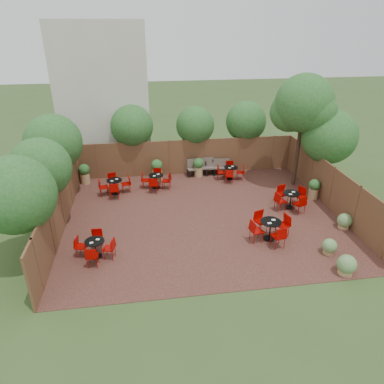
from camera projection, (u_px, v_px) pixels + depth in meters
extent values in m
plane|color=#354F23|center=(203.00, 216.00, 15.76)|extent=(80.00, 80.00, 0.00)
cube|color=#331915|center=(203.00, 216.00, 15.76)|extent=(12.00, 10.00, 0.02)
cube|color=brown|center=(188.00, 157.00, 19.77)|extent=(12.00, 0.08, 2.00)
cube|color=brown|center=(61.00, 206.00, 14.54)|extent=(0.08, 10.00, 2.00)
cube|color=brown|center=(332.00, 188.00, 16.11)|extent=(0.08, 10.00, 2.00)
cube|color=beige|center=(105.00, 95.00, 20.54)|extent=(5.00, 4.00, 8.00)
sphere|color=#20551B|center=(53.00, 143.00, 16.35)|extent=(2.65, 2.65, 2.65)
sphere|color=#20551B|center=(41.00, 168.00, 13.73)|extent=(2.39, 2.39, 2.39)
sphere|color=#20551B|center=(15.00, 195.00, 11.45)|extent=(2.62, 2.62, 2.62)
sphere|color=#20551B|center=(132.00, 126.00, 19.26)|extent=(2.33, 2.33, 2.33)
sphere|color=#20551B|center=(195.00, 125.00, 19.65)|extent=(2.14, 2.14, 2.14)
sphere|color=#20551B|center=(246.00, 121.00, 20.20)|extent=(2.31, 2.31, 2.31)
sphere|color=#20551B|center=(329.00, 137.00, 17.18)|extent=(2.68, 2.68, 2.68)
cylinder|color=black|center=(299.00, 144.00, 17.84)|extent=(0.22, 0.22, 4.53)
sphere|color=#20551B|center=(304.00, 103.00, 16.95)|extent=(2.83, 2.83, 2.83)
sphere|color=#20551B|center=(290.00, 112.00, 17.46)|extent=(1.98, 1.98, 1.98)
sphere|color=#20551B|center=(315.00, 111.00, 16.78)|extent=(2.07, 2.07, 2.07)
cube|color=brown|center=(201.00, 168.00, 19.70)|extent=(1.61, 0.68, 0.05)
cube|color=brown|center=(200.00, 162.00, 19.76)|extent=(1.56, 0.33, 0.47)
cube|color=black|center=(189.00, 173.00, 19.71)|extent=(0.13, 0.47, 0.42)
cube|color=black|center=(213.00, 171.00, 19.89)|extent=(0.13, 0.47, 0.42)
cube|color=brown|center=(218.00, 168.00, 19.84)|extent=(1.45, 0.51, 0.05)
cube|color=brown|center=(217.00, 162.00, 19.89)|extent=(1.43, 0.19, 0.43)
cube|color=black|center=(206.00, 172.00, 19.85)|extent=(0.08, 0.43, 0.38)
cube|color=black|center=(229.00, 171.00, 20.02)|extent=(0.08, 0.43, 0.38)
cylinder|color=black|center=(230.00, 179.00, 19.42)|extent=(0.42, 0.42, 0.03)
cylinder|color=black|center=(231.00, 173.00, 19.27)|extent=(0.05, 0.05, 0.67)
cylinder|color=black|center=(231.00, 167.00, 19.12)|extent=(0.73, 0.73, 0.03)
cube|color=white|center=(233.00, 166.00, 19.19)|extent=(0.15, 0.12, 0.01)
cube|color=white|center=(230.00, 168.00, 18.99)|extent=(0.15, 0.12, 0.01)
cylinder|color=black|center=(116.00, 193.00, 17.78)|extent=(0.45, 0.45, 0.03)
cylinder|color=black|center=(115.00, 187.00, 17.62)|extent=(0.05, 0.05, 0.71)
cylinder|color=black|center=(114.00, 180.00, 17.46)|extent=(0.77, 0.77, 0.03)
cube|color=white|center=(117.00, 179.00, 17.54)|extent=(0.15, 0.12, 0.02)
cube|color=white|center=(112.00, 181.00, 17.33)|extent=(0.15, 0.12, 0.02)
cylinder|color=black|center=(157.00, 188.00, 18.39)|extent=(0.43, 0.43, 0.03)
cylinder|color=black|center=(156.00, 182.00, 18.24)|extent=(0.05, 0.05, 0.69)
cylinder|color=black|center=(156.00, 175.00, 18.08)|extent=(0.75, 0.75, 0.03)
cube|color=white|center=(158.00, 174.00, 18.16)|extent=(0.15, 0.12, 0.01)
cube|color=white|center=(154.00, 176.00, 17.96)|extent=(0.15, 0.12, 0.01)
cylinder|color=black|center=(290.00, 207.00, 16.43)|extent=(0.46, 0.46, 0.03)
cylinder|color=black|center=(291.00, 200.00, 16.27)|extent=(0.05, 0.05, 0.72)
cylinder|color=black|center=(292.00, 193.00, 16.11)|extent=(0.79, 0.79, 0.03)
cube|color=white|center=(293.00, 192.00, 16.19)|extent=(0.17, 0.15, 0.02)
cube|color=white|center=(291.00, 194.00, 15.97)|extent=(0.17, 0.15, 0.02)
cylinder|color=black|center=(97.00, 256.00, 13.01)|extent=(0.41, 0.41, 0.03)
cylinder|color=black|center=(96.00, 249.00, 12.86)|extent=(0.05, 0.05, 0.66)
cylinder|color=black|center=(94.00, 241.00, 12.71)|extent=(0.72, 0.72, 0.03)
cube|color=white|center=(98.00, 239.00, 12.78)|extent=(0.14, 0.11, 0.01)
cube|color=white|center=(91.00, 243.00, 12.59)|extent=(0.14, 0.11, 0.01)
cylinder|color=black|center=(269.00, 238.00, 14.09)|extent=(0.48, 0.48, 0.03)
cylinder|color=black|center=(270.00, 230.00, 13.92)|extent=(0.05, 0.05, 0.76)
cylinder|color=black|center=(271.00, 222.00, 13.75)|extent=(0.82, 0.82, 0.03)
cube|color=white|center=(273.00, 220.00, 13.84)|extent=(0.18, 0.15, 0.02)
cube|color=white|center=(270.00, 223.00, 13.61)|extent=(0.18, 0.15, 0.02)
cylinder|color=#A27F51|center=(157.00, 174.00, 19.23)|extent=(0.53, 0.53, 0.61)
sphere|color=#20551B|center=(157.00, 165.00, 18.99)|extent=(0.64, 0.64, 0.64)
cylinder|color=#A27F51|center=(198.00, 172.00, 19.69)|extent=(0.48, 0.48, 0.55)
sphere|color=#20551B|center=(198.00, 163.00, 19.48)|extent=(0.57, 0.57, 0.57)
cylinder|color=#A27F51|center=(85.00, 178.00, 18.82)|extent=(0.50, 0.50, 0.57)
sphere|color=#20551B|center=(84.00, 170.00, 18.60)|extent=(0.59, 0.59, 0.59)
cylinder|color=#A27F51|center=(313.00, 193.00, 17.21)|extent=(0.46, 0.46, 0.52)
sphere|color=#20551B|center=(314.00, 185.00, 17.01)|extent=(0.55, 0.55, 0.55)
cylinder|color=#A27F51|center=(328.00, 251.00, 13.18)|extent=(0.41, 0.41, 0.18)
sphere|color=#557C40|center=(330.00, 246.00, 13.08)|extent=(0.55, 0.55, 0.55)
cylinder|color=#A27F51|center=(345.00, 271.00, 12.12)|extent=(0.49, 0.49, 0.22)
sphere|color=#557C40|center=(347.00, 264.00, 12.00)|extent=(0.66, 0.66, 0.66)
cylinder|color=#A27F51|center=(344.00, 226.00, 14.80)|extent=(0.45, 0.45, 0.20)
sphere|color=#557C40|center=(345.00, 220.00, 14.69)|extent=(0.61, 0.61, 0.61)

